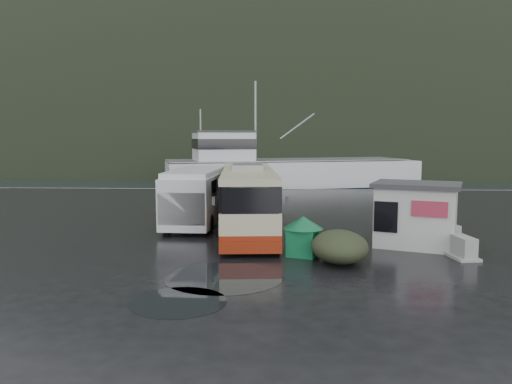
{
  "coord_description": "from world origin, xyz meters",
  "views": [
    {
      "loc": [
        0.77,
        -20.87,
        4.4
      ],
      "look_at": [
        -0.31,
        2.99,
        1.7
      ],
      "focal_mm": 35.0,
      "sensor_mm": 36.0,
      "label": 1
    }
  ],
  "objects_px": {
    "waste_bin_left": "(303,256)",
    "jersey_barrier_a": "(445,241)",
    "waste_bin_right": "(436,246)",
    "jersey_barrier_c": "(422,248)",
    "coach_bus": "(248,230)",
    "fishing_trawler": "(287,180)",
    "dome_tent": "(339,262)",
    "jersey_barrier_b": "(460,257)",
    "white_van": "(197,225)",
    "ticket_kiosk": "(415,246)"
  },
  "relations": [
    {
      "from": "jersey_barrier_a",
      "to": "jersey_barrier_b",
      "type": "distance_m",
      "value": 2.77
    },
    {
      "from": "white_van",
      "to": "dome_tent",
      "type": "bearing_deg",
      "value": -46.45
    },
    {
      "from": "waste_bin_right",
      "to": "jersey_barrier_a",
      "type": "relative_size",
      "value": 0.9
    },
    {
      "from": "ticket_kiosk",
      "to": "dome_tent",
      "type": "bearing_deg",
      "value": -120.4
    },
    {
      "from": "jersey_barrier_a",
      "to": "waste_bin_right",
      "type": "bearing_deg",
      "value": -124.85
    },
    {
      "from": "jersey_barrier_a",
      "to": "jersey_barrier_c",
      "type": "xyz_separation_m",
      "value": [
        -1.32,
        -1.3,
        0.0
      ]
    },
    {
      "from": "coach_bus",
      "to": "waste_bin_right",
      "type": "relative_size",
      "value": 7.97
    },
    {
      "from": "waste_bin_left",
      "to": "jersey_barrier_c",
      "type": "distance_m",
      "value": 4.98
    },
    {
      "from": "ticket_kiosk",
      "to": "jersey_barrier_b",
      "type": "xyz_separation_m",
      "value": [
        1.16,
        -1.78,
        0.0
      ]
    },
    {
      "from": "waste_bin_right",
      "to": "dome_tent",
      "type": "relative_size",
      "value": 0.49
    },
    {
      "from": "white_van",
      "to": "jersey_barrier_b",
      "type": "bearing_deg",
      "value": -27.9
    },
    {
      "from": "white_van",
      "to": "jersey_barrier_a",
      "type": "bearing_deg",
      "value": -15.13
    },
    {
      "from": "jersey_barrier_c",
      "to": "fishing_trawler",
      "type": "distance_m",
      "value": 30.42
    },
    {
      "from": "coach_bus",
      "to": "white_van",
      "type": "bearing_deg",
      "value": 148.49
    },
    {
      "from": "white_van",
      "to": "jersey_barrier_c",
      "type": "relative_size",
      "value": 4.48
    },
    {
      "from": "ticket_kiosk",
      "to": "white_van",
      "type": "bearing_deg",
      "value": 176.39
    },
    {
      "from": "dome_tent",
      "to": "fishing_trawler",
      "type": "relative_size",
      "value": 0.1
    },
    {
      "from": "dome_tent",
      "to": "fishing_trawler",
      "type": "distance_m",
      "value": 32.35
    },
    {
      "from": "dome_tent",
      "to": "fishing_trawler",
      "type": "xyz_separation_m",
      "value": [
        -1.34,
        32.32,
        0.0
      ]
    },
    {
      "from": "ticket_kiosk",
      "to": "jersey_barrier_a",
      "type": "distance_m",
      "value": 1.8
    },
    {
      "from": "waste_bin_left",
      "to": "waste_bin_right",
      "type": "bearing_deg",
      "value": 18.24
    },
    {
      "from": "dome_tent",
      "to": "waste_bin_left",
      "type": "bearing_deg",
      "value": 145.96
    },
    {
      "from": "coach_bus",
      "to": "fishing_trawler",
      "type": "height_order",
      "value": "fishing_trawler"
    },
    {
      "from": "coach_bus",
      "to": "fishing_trawler",
      "type": "distance_m",
      "value": 26.71
    },
    {
      "from": "coach_bus",
      "to": "waste_bin_right",
      "type": "height_order",
      "value": "coach_bus"
    },
    {
      "from": "waste_bin_right",
      "to": "white_van",
      "type": "bearing_deg",
      "value": 156.8
    },
    {
      "from": "jersey_barrier_a",
      "to": "jersey_barrier_c",
      "type": "relative_size",
      "value": 1.03
    },
    {
      "from": "waste_bin_left",
      "to": "ticket_kiosk",
      "type": "relative_size",
      "value": 0.45
    },
    {
      "from": "waste_bin_right",
      "to": "jersey_barrier_c",
      "type": "height_order",
      "value": "waste_bin_right"
    },
    {
      "from": "white_van",
      "to": "jersey_barrier_c",
      "type": "height_order",
      "value": "white_van"
    },
    {
      "from": "white_van",
      "to": "jersey_barrier_b",
      "type": "height_order",
      "value": "white_van"
    },
    {
      "from": "waste_bin_left",
      "to": "fishing_trawler",
      "type": "xyz_separation_m",
      "value": [
        -0.1,
        31.49,
        0.0
      ]
    },
    {
      "from": "coach_bus",
      "to": "jersey_barrier_b",
      "type": "height_order",
      "value": "coach_bus"
    },
    {
      "from": "jersey_barrier_a",
      "to": "dome_tent",
      "type": "bearing_deg",
      "value": -143.43
    },
    {
      "from": "dome_tent",
      "to": "white_van",
      "type": "bearing_deg",
      "value": 131.32
    },
    {
      "from": "white_van",
      "to": "dome_tent",
      "type": "xyz_separation_m",
      "value": [
        6.2,
        -7.05,
        0.0
      ]
    },
    {
      "from": "jersey_barrier_b",
      "to": "jersey_barrier_a",
      "type": "bearing_deg",
      "value": 82.51
    },
    {
      "from": "white_van",
      "to": "jersey_barrier_a",
      "type": "height_order",
      "value": "white_van"
    },
    {
      "from": "ticket_kiosk",
      "to": "jersey_barrier_c",
      "type": "height_order",
      "value": "ticket_kiosk"
    },
    {
      "from": "dome_tent",
      "to": "fishing_trawler",
      "type": "bearing_deg",
      "value": 92.37
    },
    {
      "from": "ticket_kiosk",
      "to": "jersey_barrier_a",
      "type": "xyz_separation_m",
      "value": [
        1.52,
        0.96,
        0.0
      ]
    },
    {
      "from": "waste_bin_right",
      "to": "coach_bus",
      "type": "bearing_deg",
      "value": 158.16
    },
    {
      "from": "jersey_barrier_a",
      "to": "fishing_trawler",
      "type": "xyz_separation_m",
      "value": [
        -6.18,
        28.72,
        0.0
      ]
    },
    {
      "from": "coach_bus",
      "to": "waste_bin_right",
      "type": "xyz_separation_m",
      "value": [
        7.73,
        -3.1,
        0.0
      ]
    },
    {
      "from": "white_van",
      "to": "fishing_trawler",
      "type": "height_order",
      "value": "fishing_trawler"
    },
    {
      "from": "jersey_barrier_a",
      "to": "jersey_barrier_c",
      "type": "distance_m",
      "value": 1.86
    },
    {
      "from": "waste_bin_right",
      "to": "fishing_trawler",
      "type": "height_order",
      "value": "fishing_trawler"
    },
    {
      "from": "jersey_barrier_b",
      "to": "dome_tent",
      "type": "bearing_deg",
      "value": -169.28
    },
    {
      "from": "waste_bin_left",
      "to": "jersey_barrier_a",
      "type": "relative_size",
      "value": 0.96
    },
    {
      "from": "jersey_barrier_b",
      "to": "fishing_trawler",
      "type": "bearing_deg",
      "value": 100.48
    }
  ]
}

